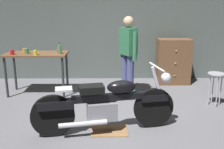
% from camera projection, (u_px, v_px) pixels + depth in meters
% --- Properties ---
extents(ground_plane, '(12.00, 12.00, 0.00)m').
position_uv_depth(ground_plane, '(115.00, 124.00, 4.24)').
color(ground_plane, slate).
extents(back_wall, '(8.00, 0.12, 3.10)m').
position_uv_depth(back_wall, '(113.00, 19.00, 6.54)').
color(back_wall, '#56605B').
rests_on(back_wall, ground_plane).
extents(workbench, '(1.30, 0.64, 0.90)m').
position_uv_depth(workbench, '(37.00, 58.00, 5.51)').
color(workbench, brown).
rests_on(workbench, ground_plane).
extents(motorcycle, '(2.16, 0.76, 1.00)m').
position_uv_depth(motorcycle, '(106.00, 104.00, 3.88)').
color(motorcycle, black).
rests_on(motorcycle, ground_plane).
extents(person_standing, '(0.38, 0.50, 1.67)m').
position_uv_depth(person_standing, '(128.00, 52.00, 5.42)').
color(person_standing, '#484E7F').
rests_on(person_standing, ground_plane).
extents(shop_stool, '(0.32, 0.32, 0.64)m').
position_uv_depth(shop_stool, '(216.00, 80.00, 4.91)').
color(shop_stool, '#B2B2B7').
rests_on(shop_stool, ground_plane).
extents(wooden_dresser, '(0.80, 0.47, 1.10)m').
position_uv_depth(wooden_dresser, '(173.00, 61.00, 6.33)').
color(wooden_dresser, brown).
rests_on(wooden_dresser, ground_plane).
extents(drip_tray, '(0.56, 0.40, 0.01)m').
position_uv_depth(drip_tray, '(109.00, 131.00, 3.99)').
color(drip_tray, olive).
rests_on(drip_tray, ground_plane).
extents(mug_orange_travel, '(0.11, 0.08, 0.09)m').
position_uv_depth(mug_orange_travel, '(25.00, 50.00, 5.56)').
color(mug_orange_travel, orange).
rests_on(mug_orange_travel, workbench).
extents(mug_red_diner, '(0.12, 0.08, 0.10)m').
position_uv_depth(mug_red_diner, '(12.00, 52.00, 5.28)').
color(mug_red_diner, red).
rests_on(mug_red_diner, workbench).
extents(mug_brown_stoneware, '(0.12, 0.08, 0.11)m').
position_uv_depth(mug_brown_stoneware, '(59.00, 50.00, 5.48)').
color(mug_brown_stoneware, brown).
rests_on(mug_brown_stoneware, workbench).
extents(mug_green_speckled, '(0.12, 0.08, 0.11)m').
position_uv_depth(mug_green_speckled, '(27.00, 51.00, 5.38)').
color(mug_green_speckled, '#3D7F4C').
rests_on(mug_green_speckled, workbench).
extents(mug_yellow_tall, '(0.11, 0.07, 0.10)m').
position_uv_depth(mug_yellow_tall, '(36.00, 53.00, 5.24)').
color(mug_yellow_tall, yellow).
rests_on(mug_yellow_tall, workbench).
extents(bottle, '(0.06, 0.06, 0.24)m').
position_uv_depth(bottle, '(60.00, 49.00, 5.34)').
color(bottle, '#4C8C4C').
rests_on(bottle, workbench).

